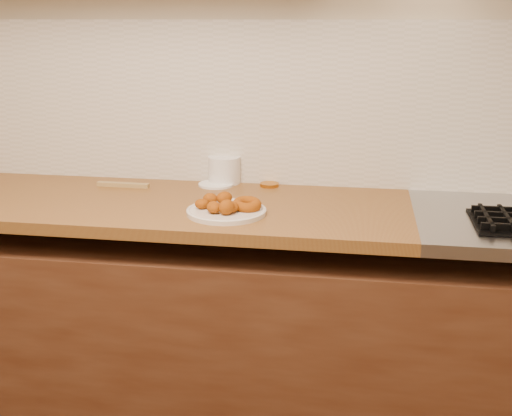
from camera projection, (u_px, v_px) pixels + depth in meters
The scene contains 11 objects.
wall_back at pixel (275, 62), 2.32m from camera, with size 4.00×0.02×2.70m, color #C3B797.
base_cabinet at pixel (262, 342), 2.31m from camera, with size 3.60×0.60×0.77m, color #54321F.
butcher_block at pixel (81, 202), 2.27m from camera, with size 2.30×0.62×0.04m, color brown.
backsplash at pixel (275, 104), 2.36m from camera, with size 3.60×0.02×0.60m, color beige.
donut_plate at pixel (226, 212), 2.06m from camera, with size 0.26×0.26×0.01m, color beige.
ring_donut at pixel (247, 204), 2.06m from camera, with size 0.09×0.09×0.03m, color #8F4704.
fried_dough_chunks at pixel (219, 204), 2.05m from camera, with size 0.16×0.19×0.05m.
plastic_tub at pixel (224, 170), 2.44m from camera, with size 0.12×0.12×0.10m, color white.
tub_lid at pixel (216, 184), 2.41m from camera, with size 0.13×0.13×0.01m, color white.
brass_jar_lid at pixel (269, 185), 2.40m from camera, with size 0.07×0.07×0.01m, color #BC7721.
wooden_utensil at pixel (123, 185), 2.39m from camera, with size 0.20×0.02×0.02m, color #9B7E47.
Camera 1 is at (0.32, -0.36, 1.51)m, focal length 45.00 mm.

